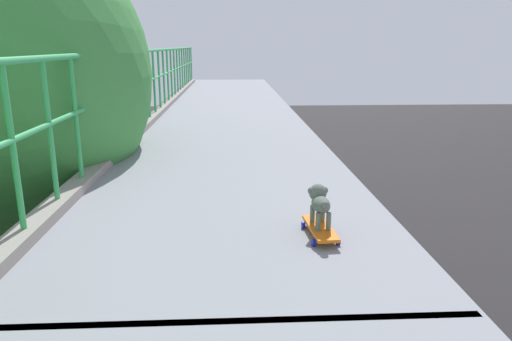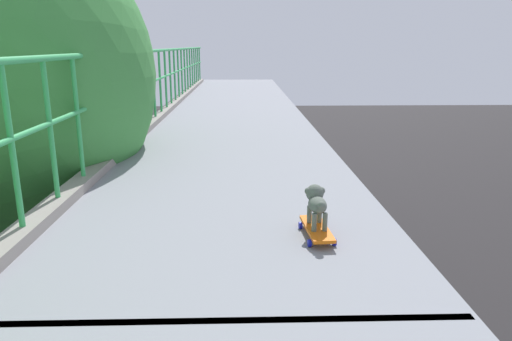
# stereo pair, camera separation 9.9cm
# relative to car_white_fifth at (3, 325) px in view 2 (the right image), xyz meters

# --- Properties ---
(car_white_fifth) EXTENTS (2.03, 3.97, 1.41)m
(car_white_fifth) POSITION_rel_car_white_fifth_xyz_m (0.00, 0.00, 0.00)
(car_white_fifth) COLOR silver
(car_white_fifth) RESTS_ON ground
(car_yellow_cab_seventh) EXTENTS (1.79, 3.81, 1.69)m
(car_yellow_cab_seventh) POSITION_rel_car_white_fifth_xyz_m (-0.33, 8.05, 0.06)
(car_yellow_cab_seventh) COLOR yellow
(car_yellow_cab_seventh) RESTS_ON ground
(city_bus) EXTENTS (2.62, 11.52, 3.41)m
(city_bus) POSITION_rel_car_white_fifth_xyz_m (-4.31, 19.36, 1.25)
(city_bus) COLOR white
(city_bus) RESTS_ON ground
(toy_skateboard) EXTENTS (0.23, 0.53, 0.08)m
(toy_skateboard) POSITION_rel_car_white_fifth_xyz_m (6.82, -7.70, 5.72)
(toy_skateboard) COLOR orange
(toy_skateboard) RESTS_ON overpass_deck
(small_dog) EXTENTS (0.16, 0.34, 0.30)m
(small_dog) POSITION_rel_car_white_fifth_xyz_m (6.82, -7.65, 5.92)
(small_dog) COLOR #586157
(small_dog) RESTS_ON toy_skateboard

